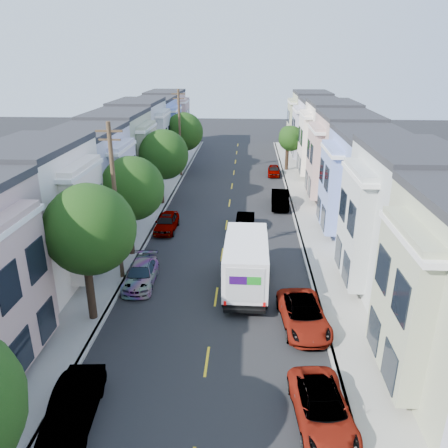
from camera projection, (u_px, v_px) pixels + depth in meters
name	position (u px, v px, depth m)	size (l,w,h in m)	color
ground	(216.00, 297.00, 26.45)	(160.00, 160.00, 0.00)	black
road_slab	(228.00, 213.00, 40.41)	(12.00, 70.00, 0.02)	black
curb_left	(163.00, 211.00, 40.71)	(0.30, 70.00, 0.15)	gray
curb_right	(294.00, 214.00, 40.06)	(0.30, 70.00, 0.15)	gray
sidewalk_left	(150.00, 211.00, 40.78)	(2.60, 70.00, 0.15)	gray
sidewalk_right	(308.00, 214.00, 40.00)	(2.60, 70.00, 0.15)	gray
centerline	(228.00, 213.00, 40.41)	(0.12, 70.00, 0.01)	gold
townhouse_row_left	(110.00, 211.00, 41.00)	(5.00, 70.00, 8.50)	#7D92D1
townhouse_row_right	(350.00, 216.00, 39.82)	(5.00, 70.00, 8.50)	#7D92D1
tree_b	(88.00, 230.00, 22.25)	(4.70, 4.70, 7.74)	black
tree_c	(131.00, 189.00, 30.18)	(4.46, 4.46, 7.31)	black
tree_d	(163.00, 155.00, 41.10)	(4.70, 4.70, 7.30)	black
tree_e	(183.00, 132.00, 53.72)	(4.70, 4.70, 7.24)	black
tree_far_r	(290.00, 139.00, 53.95)	(3.10, 3.10, 5.62)	black
utility_pole_near	(116.00, 204.00, 26.78)	(1.60, 0.26, 10.00)	#42301E
utility_pole_far	(180.00, 133.00, 50.99)	(1.60, 0.26, 10.00)	#42301E
fedex_truck	(246.00, 261.00, 26.86)	(2.63, 6.82, 3.27)	silver
lead_sedan	(245.00, 223.00, 36.20)	(1.43, 4.05, 1.35)	black
parked_left_b	(74.00, 407.00, 17.18)	(1.55, 4.40, 1.47)	black
parked_left_c	(141.00, 274.00, 27.77)	(1.87, 4.45, 1.33)	#B0B2C0
parked_left_d	(167.00, 223.00, 36.24)	(1.68, 4.38, 1.42)	#410F11
parked_right_a	(322.00, 410.00, 17.19)	(2.15, 4.66, 1.29)	slate
parked_right_b	(303.00, 315.00, 23.35)	(2.31, 5.02, 1.39)	silver
parked_right_c	(280.00, 199.00, 41.85)	(1.63, 4.61, 1.54)	black
parked_right_d	(274.00, 171.00, 52.93)	(1.46, 3.82, 1.24)	black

